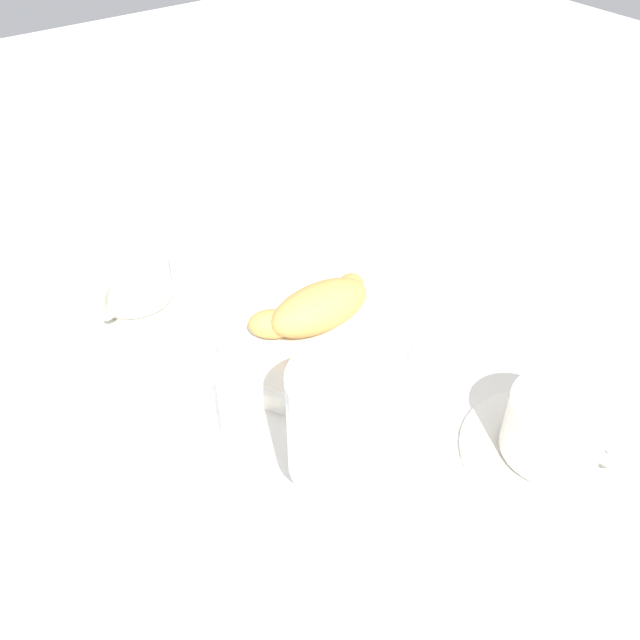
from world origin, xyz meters
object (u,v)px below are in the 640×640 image
at_px(pastry_plate, 320,334).
at_px(sugar_packet, 140,428).
at_px(juice_glass_right, 345,427).
at_px(coffee_cup_near, 131,282).
at_px(coffee_cup_far, 554,434).
at_px(juice_glass_left, 163,431).
at_px(croissant_large, 318,307).

relative_size(pastry_plate, sugar_packet, 3.85).
bearing_deg(juice_glass_right, coffee_cup_near, 93.48).
distance_m(coffee_cup_far, juice_glass_left, 0.29).
xyz_separation_m(croissant_large, coffee_cup_near, (-0.11, 0.16, -0.02)).
bearing_deg(coffee_cup_far, juice_glass_right, 161.34).
distance_m(coffee_cup_far, sugar_packet, 0.33).
bearing_deg(juice_glass_left, coffee_cup_far, -25.28).
bearing_deg(pastry_plate, coffee_cup_near, 125.41).
height_order(croissant_large, coffee_cup_near, croissant_large).
bearing_deg(sugar_packet, juice_glass_right, -105.28).
xyz_separation_m(croissant_large, sugar_packet, (-0.18, -0.00, -0.04)).
distance_m(pastry_plate, sugar_packet, 0.18).
distance_m(croissant_large, juice_glass_left, 0.22).
distance_m(pastry_plate, coffee_cup_far, 0.22).
relative_size(coffee_cup_near, juice_glass_left, 0.97).
distance_m(croissant_large, juice_glass_right, 0.19).
bearing_deg(sugar_packet, croissant_large, -43.27).
bearing_deg(coffee_cup_far, coffee_cup_near, 116.05).
height_order(pastry_plate, sugar_packet, pastry_plate).
distance_m(pastry_plate, coffee_cup_near, 0.20).
bearing_deg(croissant_large, sugar_packet, -179.16).
distance_m(pastry_plate, juice_glass_right, 0.20).
bearing_deg(coffee_cup_near, coffee_cup_far, -63.95).
bearing_deg(sugar_packet, coffee_cup_near, 22.92).
xyz_separation_m(coffee_cup_near, juice_glass_left, (-0.08, -0.25, 0.07)).
height_order(juice_glass_left, juice_glass_right, same).
bearing_deg(juice_glass_right, sugar_packet, 118.83).
height_order(juice_glass_left, sugar_packet, juice_glass_left).
relative_size(coffee_cup_near, coffee_cup_far, 1.00).
relative_size(croissant_large, juice_glass_right, 0.98).
relative_size(croissant_large, juice_glass_left, 0.98).
relative_size(pastry_plate, juice_glass_left, 1.37).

